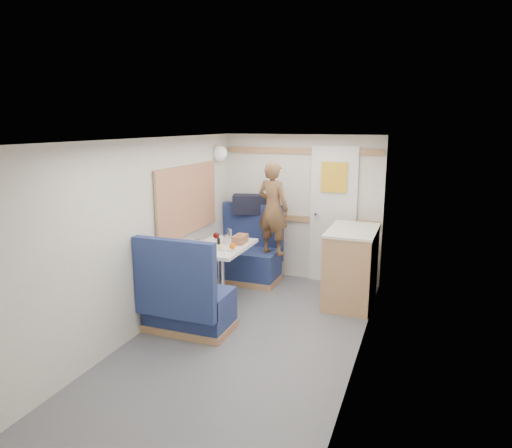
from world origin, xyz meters
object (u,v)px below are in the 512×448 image
at_px(bread_loaf, 240,239).
at_px(tumbler_left, 198,244).
at_px(galley_counter, 351,266).
at_px(dome_light, 220,153).
at_px(orange_fruit, 232,246).
at_px(beer_glass, 240,240).
at_px(person, 273,209).
at_px(cheese_block, 217,247).
at_px(bench_near, 186,305).
at_px(wine_glass, 216,236).
at_px(duffel_bag, 253,204).
at_px(pepper_grinder, 219,242).
at_px(tray, 221,247).
at_px(tumbler_mid, 229,233).
at_px(dinette_table, 221,258).
at_px(tumbler_right, 226,240).
at_px(bench_far, 248,259).

bearing_deg(bread_loaf, tumbler_left, -129.74).
xyz_separation_m(galley_counter, bread_loaf, (-1.29, -0.38, 0.30)).
relative_size(dome_light, orange_fruit, 2.71).
bearing_deg(beer_glass, tumbler_left, -131.83).
relative_size(person, cheese_block, 11.15).
relative_size(orange_fruit, tumbler_left, 0.64).
xyz_separation_m(bench_near, orange_fruit, (0.23, 0.70, 0.47)).
bearing_deg(galley_counter, wine_glass, -158.06).
bearing_deg(dome_light, orange_fruit, -58.88).
distance_m(duffel_bag, pepper_grinder, 1.18).
bearing_deg(orange_fruit, tray, 154.76).
relative_size(tumbler_mid, pepper_grinder, 1.16).
bearing_deg(pepper_grinder, galley_counter, 21.39).
bearing_deg(person, galley_counter, -176.91).
bearing_deg(orange_fruit, dinette_table, 143.17).
bearing_deg(tumbler_left, galley_counter, 25.95).
bearing_deg(bread_loaf, cheese_block, -108.28).
relative_size(tray, pepper_grinder, 3.29).
bearing_deg(cheese_block, pepper_grinder, 110.31).
relative_size(wine_glass, tumbler_right, 1.48).
relative_size(duffel_bag, tumbler_left, 4.76).
xyz_separation_m(person, wine_glass, (-0.43, -0.82, -0.22)).
relative_size(person, beer_glass, 12.10).
bearing_deg(duffel_bag, dinette_table, -107.03).
bearing_deg(tumbler_right, beer_glass, 29.31).
height_order(tumbler_right, pepper_grinder, tumbler_right).
bearing_deg(pepper_grinder, dome_light, 113.22).
distance_m(beer_glass, pepper_grinder, 0.26).
distance_m(tumbler_mid, pepper_grinder, 0.41).
bearing_deg(pepper_grinder, bread_loaf, 46.84).
bearing_deg(person, tray, 81.90).
relative_size(dinette_table, galley_counter, 1.00).
relative_size(dinette_table, dome_light, 4.60).
height_order(person, bread_loaf, person).
distance_m(bench_far, wine_glass, 1.07).
xyz_separation_m(wine_glass, tumbler_left, (-0.14, -0.19, -0.07)).
bearing_deg(duffel_bag, dome_light, -161.94).
bearing_deg(tray, cheese_block, -84.37).
bearing_deg(beer_glass, duffel_bag, 101.73).
relative_size(dinette_table, bench_near, 0.88).
relative_size(tumbler_left, pepper_grinder, 1.19).
height_order(dinette_table, duffel_bag, duffel_bag).
bearing_deg(wine_glass, dome_light, 111.60).
height_order(dome_light, bread_loaf, dome_light).
bearing_deg(cheese_block, tumbler_left, -169.36).
xyz_separation_m(galley_counter, cheese_block, (-1.41, -0.76, 0.29)).
xyz_separation_m(dome_light, person, (0.79, -0.08, -0.69)).
bearing_deg(duffel_bag, tumbler_right, -104.92).
bearing_deg(person, pepper_grinder, 77.50).
bearing_deg(wine_glass, pepper_grinder, 51.48).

